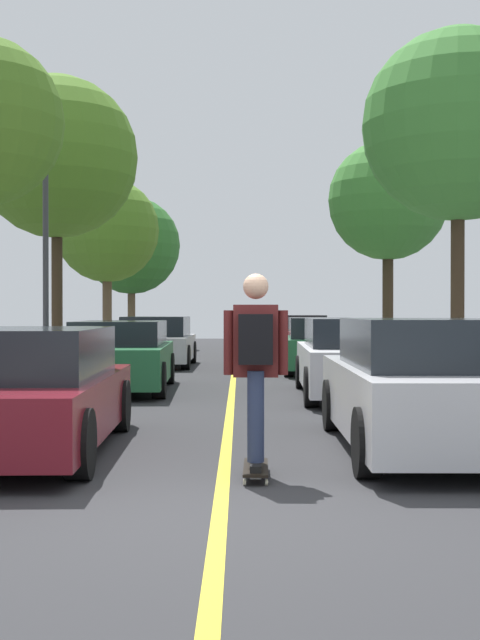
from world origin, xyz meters
name	(u,v)px	position (x,y,z in m)	size (l,w,h in m)	color
ground	(223,509)	(0.00, 0.00, 0.00)	(80.00, 80.00, 0.00)	#2D2D30
center_line	(231,432)	(0.00, 4.00, 0.00)	(0.12, 39.20, 0.01)	gold
parked_car_left_nearest	(31,391)	(-2.12, 2.58, 0.65)	(1.93, 4.44, 1.32)	maroon
parked_car_left_near	(123,356)	(-2.12, 9.48, 0.66)	(2.01, 4.42, 1.32)	#1E5B33
parked_car_left_far	(160,342)	(-2.12, 16.47, 0.68)	(1.99, 4.11, 1.36)	#B7B7BC
parked_car_right_nearest	(427,387)	(2.12, 2.63, 0.69)	(1.88, 4.42, 1.42)	#B7B7BC
parked_car_right_near	(355,359)	(2.12, 8.32, 0.67)	(1.95, 4.68, 1.38)	#B7B7BC
parked_car_right_far	(324,345)	(2.12, 14.12, 0.68)	(1.94, 4.23, 1.35)	#1E5B33
parked_car_right_farthest	(303,337)	(2.12, 21.15, 0.67)	(1.88, 4.21, 1.38)	maroon
street_tree_left_near	(60,158)	(-4.30, 13.98, 5.23)	(3.93, 3.93, 7.07)	#3D2D1E
street_tree_left_far	(110,231)	(-4.30, 21.63, 4.21)	(3.49, 3.49, 5.83)	brown
street_tree_left_farthest	(135,246)	(-4.30, 27.89, 4.20)	(3.98, 3.98, 6.06)	brown
street_tree_right_nearest	(461,126)	(4.30, 9.61, 5.03)	(3.65, 3.65, 6.73)	#3D2D1E
street_tree_right_near	(391,201)	(4.30, 17.11, 4.60)	(3.35, 3.35, 6.15)	#3D2D1E
streetlamp	(49,225)	(-3.87, 10.96, 3.29)	(0.36, 0.24, 5.50)	#38383D
skateboard	(259,468)	(0.29, 1.19, 0.09)	(0.24, 0.84, 0.10)	black
skateboarder	(259,358)	(0.29, 1.16, 1.08)	(0.58, 0.70, 1.73)	black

